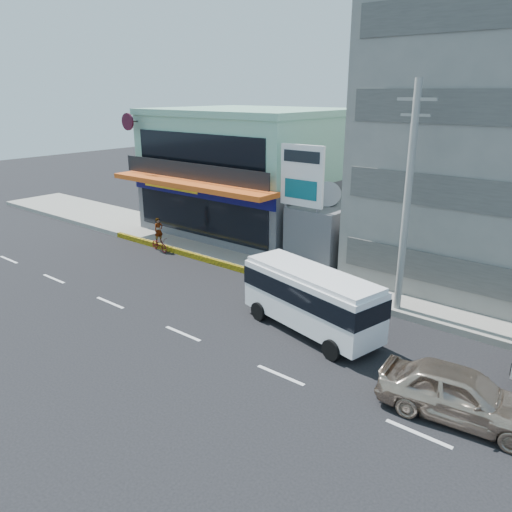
{
  "coord_description": "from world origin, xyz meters",
  "views": [
    {
      "loc": [
        14.0,
        -12.43,
        9.52
      ],
      "look_at": [
        0.11,
        4.65,
        2.2
      ],
      "focal_mm": 35.0,
      "sensor_mm": 36.0,
      "label": 1
    }
  ],
  "objects_px": {
    "utility_pole_near": "(407,201)",
    "motorcycle_rider": "(159,240)",
    "sedan": "(460,394)",
    "satellite_dish": "(327,204)",
    "shop_building": "(250,175)",
    "billboard": "(302,183)",
    "minibus": "(311,296)"
  },
  "relations": [
    {
      "from": "shop_building",
      "to": "sedan",
      "type": "distance_m",
      "value": 22.61
    },
    {
      "from": "shop_building",
      "to": "utility_pole_near",
      "type": "relative_size",
      "value": 1.24
    },
    {
      "from": "billboard",
      "to": "utility_pole_near",
      "type": "bearing_deg",
      "value": -15.48
    },
    {
      "from": "utility_pole_near",
      "to": "sedan",
      "type": "distance_m",
      "value": 8.65
    },
    {
      "from": "motorcycle_rider",
      "to": "shop_building",
      "type": "bearing_deg",
      "value": 78.94
    },
    {
      "from": "shop_building",
      "to": "satellite_dish",
      "type": "xyz_separation_m",
      "value": [
        8.0,
        -2.95,
        -0.42
      ]
    },
    {
      "from": "billboard",
      "to": "utility_pole_near",
      "type": "height_order",
      "value": "utility_pole_near"
    },
    {
      "from": "sedan",
      "to": "utility_pole_near",
      "type": "bearing_deg",
      "value": 31.86
    },
    {
      "from": "sedan",
      "to": "motorcycle_rider",
      "type": "relative_size",
      "value": 2.32
    },
    {
      "from": "satellite_dish",
      "to": "minibus",
      "type": "distance_m",
      "value": 8.69
    },
    {
      "from": "satellite_dish",
      "to": "sedan",
      "type": "relative_size",
      "value": 0.31
    },
    {
      "from": "shop_building",
      "to": "billboard",
      "type": "relative_size",
      "value": 1.8
    },
    {
      "from": "utility_pole_near",
      "to": "motorcycle_rider",
      "type": "xyz_separation_m",
      "value": [
        -15.4,
        -0.6,
        -4.46
      ]
    },
    {
      "from": "minibus",
      "to": "sedan",
      "type": "distance_m",
      "value": 7.02
    },
    {
      "from": "minibus",
      "to": "utility_pole_near",
      "type": "bearing_deg",
      "value": 61.97
    },
    {
      "from": "billboard",
      "to": "minibus",
      "type": "relative_size",
      "value": 1.04
    },
    {
      "from": "utility_pole_near",
      "to": "motorcycle_rider",
      "type": "bearing_deg",
      "value": -177.77
    },
    {
      "from": "billboard",
      "to": "motorcycle_rider",
      "type": "xyz_separation_m",
      "value": [
        -8.9,
        -2.4,
        -4.24
      ]
    },
    {
      "from": "satellite_dish",
      "to": "minibus",
      "type": "relative_size",
      "value": 0.23
    },
    {
      "from": "minibus",
      "to": "billboard",
      "type": "bearing_deg",
      "value": 127.87
    },
    {
      "from": "utility_pole_near",
      "to": "sedan",
      "type": "bearing_deg",
      "value": -51.97
    },
    {
      "from": "utility_pole_near",
      "to": "minibus",
      "type": "height_order",
      "value": "utility_pole_near"
    },
    {
      "from": "utility_pole_near",
      "to": "motorcycle_rider",
      "type": "distance_m",
      "value": 16.04
    },
    {
      "from": "shop_building",
      "to": "motorcycle_rider",
      "type": "distance_m",
      "value": 8.0
    },
    {
      "from": "satellite_dish",
      "to": "motorcycle_rider",
      "type": "distance_m",
      "value": 10.69
    },
    {
      "from": "shop_building",
      "to": "billboard",
      "type": "height_order",
      "value": "shop_building"
    },
    {
      "from": "satellite_dish",
      "to": "billboard",
      "type": "bearing_deg",
      "value": -105.52
    },
    {
      "from": "shop_building",
      "to": "motorcycle_rider",
      "type": "xyz_separation_m",
      "value": [
        -1.4,
        -7.15,
        -3.31
      ]
    },
    {
      "from": "billboard",
      "to": "minibus",
      "type": "xyz_separation_m",
      "value": [
        4.43,
        -5.69,
        -3.34
      ]
    },
    {
      "from": "billboard",
      "to": "minibus",
      "type": "bearing_deg",
      "value": -52.13
    },
    {
      "from": "billboard",
      "to": "motorcycle_rider",
      "type": "relative_size",
      "value": 3.29
    },
    {
      "from": "satellite_dish",
      "to": "minibus",
      "type": "xyz_separation_m",
      "value": [
        3.93,
        -7.49,
        -1.99
      ]
    }
  ]
}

